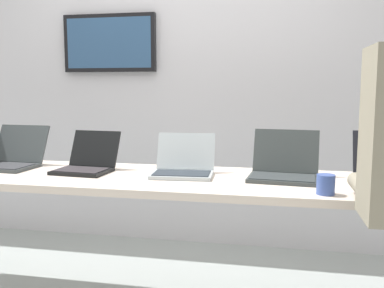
% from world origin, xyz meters
% --- Properties ---
extents(back_wall, '(8.00, 0.11, 2.64)m').
position_xyz_m(back_wall, '(-0.01, 1.13, 1.32)').
color(back_wall, silver).
rests_on(back_wall, ground).
extents(workbench, '(3.07, 0.70, 0.77)m').
position_xyz_m(workbench, '(0.00, 0.00, 0.72)').
color(workbench, beige).
rests_on(workbench, ground).
extents(laptop_station_0, '(0.38, 0.38, 0.25)m').
position_xyz_m(laptop_station_0, '(-0.90, 0.10, 0.83)').
color(laptop_station_0, '#363C3E').
rests_on(laptop_station_0, workbench).
extents(laptop_station_1, '(0.33, 0.35, 0.22)m').
position_xyz_m(laptop_station_1, '(-0.37, 0.05, 0.83)').
color(laptop_station_1, black).
rests_on(laptop_station_1, workbench).
extents(laptop_station_2, '(0.35, 0.33, 0.22)m').
position_xyz_m(laptop_station_2, '(0.20, 0.06, 0.83)').
color(laptop_station_2, '#AAB6BB').
rests_on(laptop_station_2, workbench).
extents(laptop_station_3, '(0.38, 0.36, 0.25)m').
position_xyz_m(laptop_station_3, '(0.75, 0.08, 0.83)').
color(laptop_station_3, '#353C3C').
rests_on(laptop_station_3, workbench).
extents(coffee_mug, '(0.08, 0.08, 0.09)m').
position_xyz_m(coffee_mug, '(0.94, -0.25, 0.82)').
color(coffee_mug, '#3A539F').
rests_on(coffee_mug, workbench).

